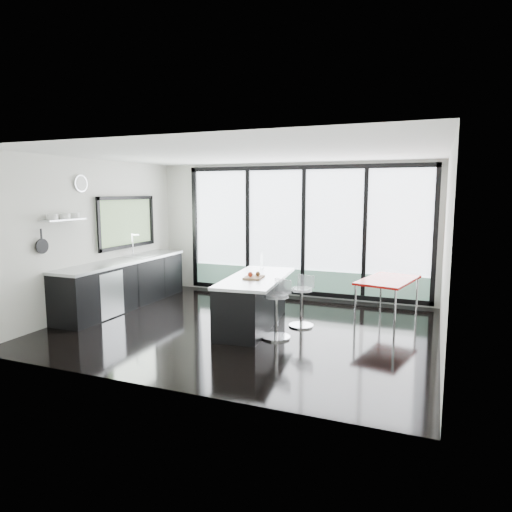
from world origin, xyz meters
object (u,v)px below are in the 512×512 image
at_px(bar_stool_near, 276,316).
at_px(bar_stool_far, 301,307).
at_px(island, 252,301).
at_px(red_table, 387,299).

height_order(bar_stool_near, bar_stool_far, bar_stool_near).
bearing_deg(island, red_table, 31.56).
bearing_deg(red_table, bar_stool_near, -130.70).
bearing_deg(bar_stool_far, island, -145.89).
bearing_deg(bar_stool_far, bar_stool_near, -90.67).
bearing_deg(bar_stool_far, red_table, 50.50).
height_order(bar_stool_far, red_table, red_table).
distance_m(bar_stool_far, red_table, 1.59).
xyz_separation_m(bar_stool_far, red_table, (1.27, 0.96, 0.03)).
height_order(island, bar_stool_far, island).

